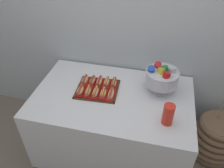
# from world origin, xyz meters

# --- Properties ---
(ground_plane) EXTENTS (10.00, 10.00, 0.00)m
(ground_plane) POSITION_xyz_m (0.00, 0.00, 0.00)
(ground_plane) COLOR #7A6B5B
(back_wall) EXTENTS (6.00, 0.10, 2.60)m
(back_wall) POSITION_xyz_m (0.00, 0.55, 1.30)
(back_wall) COLOR #B2BCC1
(back_wall) RESTS_ON ground_plane
(buffet_table) EXTENTS (1.53, 0.96, 0.79)m
(buffet_table) POSITION_xyz_m (0.00, 0.00, 0.42)
(buffet_table) COLOR silver
(buffet_table) RESTS_ON ground_plane
(floor_vase) EXTENTS (0.50, 0.50, 1.07)m
(floor_vase) POSITION_xyz_m (1.10, 0.19, 0.23)
(floor_vase) COLOR brown
(floor_vase) RESTS_ON ground_plane
(serving_tray) EXTENTS (0.43, 0.38, 0.01)m
(serving_tray) POSITION_xyz_m (-0.16, 0.05, 0.80)
(serving_tray) COLOR #472B19
(serving_tray) RESTS_ON buffet_table
(hot_dog_0) EXTENTS (0.08, 0.16, 0.06)m
(hot_dog_0) POSITION_xyz_m (-0.31, -0.04, 0.83)
(hot_dog_0) COLOR #B21414
(hot_dog_0) RESTS_ON serving_tray
(hot_dog_1) EXTENTS (0.08, 0.17, 0.06)m
(hot_dog_1) POSITION_xyz_m (-0.23, -0.04, 0.83)
(hot_dog_1) COLOR #B21414
(hot_dog_1) RESTS_ON serving_tray
(hot_dog_2) EXTENTS (0.08, 0.17, 0.06)m
(hot_dog_2) POSITION_xyz_m (-0.16, -0.03, 0.83)
(hot_dog_2) COLOR #B21414
(hot_dog_2) RESTS_ON serving_tray
(hot_dog_3) EXTENTS (0.08, 0.16, 0.06)m
(hot_dog_3) POSITION_xyz_m (-0.09, -0.03, 0.83)
(hot_dog_3) COLOR red
(hot_dog_3) RESTS_ON serving_tray
(hot_dog_4) EXTENTS (0.07, 0.17, 0.06)m
(hot_dog_4) POSITION_xyz_m (-0.01, -0.03, 0.83)
(hot_dog_4) COLOR red
(hot_dog_4) RESTS_ON serving_tray
(hot_dog_5) EXTENTS (0.08, 0.16, 0.06)m
(hot_dog_5) POSITION_xyz_m (-0.32, 0.12, 0.83)
(hot_dog_5) COLOR red
(hot_dog_5) RESTS_ON serving_tray
(hot_dog_6) EXTENTS (0.06, 0.16, 0.06)m
(hot_dog_6) POSITION_xyz_m (-0.24, 0.13, 0.83)
(hot_dog_6) COLOR red
(hot_dog_6) RESTS_ON serving_tray
(hot_dog_7) EXTENTS (0.07, 0.16, 0.06)m
(hot_dog_7) POSITION_xyz_m (-0.17, 0.13, 0.83)
(hot_dog_7) COLOR #B21414
(hot_dog_7) RESTS_ON serving_tray
(hot_dog_8) EXTENTS (0.07, 0.16, 0.06)m
(hot_dog_8) POSITION_xyz_m (-0.09, 0.14, 0.83)
(hot_dog_8) COLOR red
(hot_dog_8) RESTS_ON serving_tray
(hot_dog_9) EXTENTS (0.07, 0.16, 0.06)m
(hot_dog_9) POSITION_xyz_m (-0.02, 0.14, 0.83)
(hot_dog_9) COLOR red
(hot_dog_9) RESTS_ON serving_tray
(punch_bowl) EXTENTS (0.31, 0.31, 0.29)m
(punch_bowl) POSITION_xyz_m (0.44, 0.17, 0.96)
(punch_bowl) COLOR silver
(punch_bowl) RESTS_ON buffet_table
(cup_stack) EXTENTS (0.09, 0.09, 0.19)m
(cup_stack) POSITION_xyz_m (0.52, -0.23, 0.89)
(cup_stack) COLOR red
(cup_stack) RESTS_ON buffet_table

